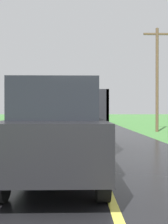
{
  "coord_description": "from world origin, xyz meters",
  "views": [
    {
      "loc": [
        -0.5,
        -1.51,
        1.46
      ],
      "look_at": [
        -0.27,
        9.17,
        1.4
      ],
      "focal_mm": 41.57,
      "sensor_mm": 36.0,
      "label": 1
    }
  ],
  "objects_px": {
    "banana_truck_near": "(72,110)",
    "roadside_tree_mid_right": "(32,95)",
    "following_car": "(58,130)",
    "banana_truck_far": "(77,111)",
    "utility_pole_roadside": "(157,76)"
  },
  "relations": [
    {
      "from": "banana_truck_far",
      "to": "following_car",
      "type": "distance_m",
      "value": 21.92
    },
    {
      "from": "banana_truck_near",
      "to": "roadside_tree_mid_right",
      "type": "xyz_separation_m",
      "value": [
        -6.0,
        23.99,
        2.12
      ]
    },
    {
      "from": "banana_truck_near",
      "to": "utility_pole_roadside",
      "type": "bearing_deg",
      "value": 48.63
    },
    {
      "from": "banana_truck_far",
      "to": "roadside_tree_mid_right",
      "type": "relative_size",
      "value": 1.1
    },
    {
      "from": "banana_truck_near",
      "to": "roadside_tree_mid_right",
      "type": "height_order",
      "value": "roadside_tree_mid_right"
    },
    {
      "from": "utility_pole_roadside",
      "to": "roadside_tree_mid_right",
      "type": "xyz_separation_m",
      "value": [
        -11.69,
        17.53,
        -0.25
      ]
    },
    {
      "from": "following_car",
      "to": "utility_pole_roadside",
      "type": "bearing_deg",
      "value": 65.17
    },
    {
      "from": "banana_truck_near",
      "to": "following_car",
      "type": "xyz_separation_m",
      "value": [
        -0.13,
        -6.12,
        -0.4
      ]
    },
    {
      "from": "following_car",
      "to": "roadside_tree_mid_right",
      "type": "bearing_deg",
      "value": 101.02
    },
    {
      "from": "banana_truck_far",
      "to": "roadside_tree_mid_right",
      "type": "bearing_deg",
      "value": 126.78
    },
    {
      "from": "banana_truck_far",
      "to": "following_car",
      "type": "relative_size",
      "value": 1.42
    },
    {
      "from": "banana_truck_far",
      "to": "roadside_tree_mid_right",
      "type": "distance_m",
      "value": 10.45
    },
    {
      "from": "following_car",
      "to": "banana_truck_far",
      "type": "bearing_deg",
      "value": 89.31
    },
    {
      "from": "banana_truck_near",
      "to": "utility_pole_roadside",
      "type": "xyz_separation_m",
      "value": [
        5.69,
        6.46,
        2.37
      ]
    },
    {
      "from": "utility_pole_roadside",
      "to": "following_car",
      "type": "distance_m",
      "value": 14.14
    }
  ]
}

